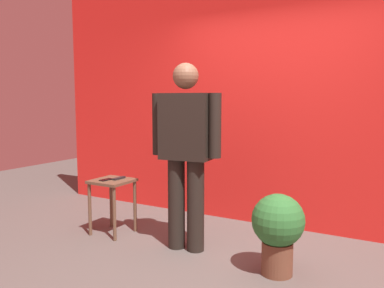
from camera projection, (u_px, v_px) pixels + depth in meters
name	position (u px, v px, depth m)	size (l,w,h in m)	color
ground_plane	(217.00, 275.00, 3.30)	(12.00, 12.00, 0.00)	#59544F
back_wall_red	(278.00, 96.00, 4.48)	(6.27, 0.12, 3.00)	red
standing_person	(186.00, 147.00, 3.78)	(0.72, 0.29, 1.80)	black
side_table	(112.00, 191.00, 4.29)	(0.40, 0.40, 0.60)	brown
cell_phone	(106.00, 180.00, 4.25)	(0.07, 0.14, 0.01)	black
tv_remote	(119.00, 178.00, 4.30)	(0.04, 0.17, 0.02)	black
potted_plant	(278.00, 227.00, 3.28)	(0.44, 0.44, 0.69)	brown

